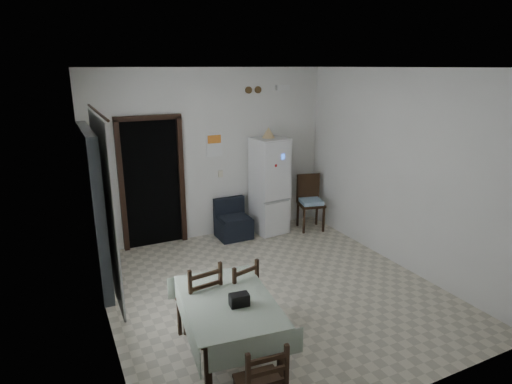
{
  "coord_description": "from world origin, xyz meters",
  "views": [
    {
      "loc": [
        -2.46,
        -4.58,
        2.92
      ],
      "look_at": [
        0.0,
        0.5,
        1.25
      ],
      "focal_mm": 30.0,
      "sensor_mm": 36.0,
      "label": 1
    }
  ],
  "objects_px": {
    "dining_chair_far_left": "(199,300)",
    "navy_seat": "(233,219)",
    "dining_chair_near_head": "(260,383)",
    "corner_chair": "(311,203)",
    "dining_table": "(229,329)",
    "fridge": "(270,186)",
    "dining_chair_far_right": "(237,294)"
  },
  "relations": [
    {
      "from": "dining_chair_far_right",
      "to": "dining_chair_near_head",
      "type": "height_order",
      "value": "dining_chair_far_right"
    },
    {
      "from": "dining_chair_near_head",
      "to": "corner_chair",
      "type": "bearing_deg",
      "value": -122.53
    },
    {
      "from": "dining_chair_far_left",
      "to": "navy_seat",
      "type": "bearing_deg",
      "value": -127.34
    },
    {
      "from": "navy_seat",
      "to": "corner_chair",
      "type": "relative_size",
      "value": 0.68
    },
    {
      "from": "fridge",
      "to": "dining_table",
      "type": "bearing_deg",
      "value": -129.71
    },
    {
      "from": "dining_table",
      "to": "dining_chair_near_head",
      "type": "xyz_separation_m",
      "value": [
        -0.1,
        -0.92,
        0.09
      ]
    },
    {
      "from": "fridge",
      "to": "dining_chair_far_left",
      "type": "xyz_separation_m",
      "value": [
        -2.18,
        -2.53,
        -0.39
      ]
    },
    {
      "from": "navy_seat",
      "to": "corner_chair",
      "type": "height_order",
      "value": "corner_chair"
    },
    {
      "from": "dining_chair_far_left",
      "to": "dining_chair_near_head",
      "type": "relative_size",
      "value": 1.1
    },
    {
      "from": "fridge",
      "to": "corner_chair",
      "type": "height_order",
      "value": "fridge"
    },
    {
      "from": "corner_chair",
      "to": "fridge",
      "type": "bearing_deg",
      "value": 175.85
    },
    {
      "from": "fridge",
      "to": "dining_chair_far_right",
      "type": "distance_m",
      "value": 3.09
    },
    {
      "from": "navy_seat",
      "to": "dining_chair_far_left",
      "type": "xyz_separation_m",
      "value": [
        -1.47,
        -2.53,
        0.13
      ]
    },
    {
      "from": "corner_chair",
      "to": "dining_table",
      "type": "xyz_separation_m",
      "value": [
        -2.76,
        -2.75,
        -0.16
      ]
    },
    {
      "from": "dining_chair_far_left",
      "to": "fridge",
      "type": "bearing_deg",
      "value": -137.89
    },
    {
      "from": "dining_table",
      "to": "dining_chair_far_right",
      "type": "distance_m",
      "value": 0.56
    },
    {
      "from": "corner_chair",
      "to": "dining_chair_far_left",
      "type": "distance_m",
      "value": 3.7
    },
    {
      "from": "corner_chair",
      "to": "dining_chair_near_head",
      "type": "xyz_separation_m",
      "value": [
        -2.86,
        -3.66,
        -0.07
      ]
    },
    {
      "from": "navy_seat",
      "to": "dining_chair_near_head",
      "type": "bearing_deg",
      "value": -110.02
    },
    {
      "from": "dining_chair_far_left",
      "to": "corner_chair",
      "type": "bearing_deg",
      "value": -149.03
    },
    {
      "from": "corner_chair",
      "to": "dining_chair_far_left",
      "type": "relative_size",
      "value": 1.06
    },
    {
      "from": "corner_chair",
      "to": "dining_table",
      "type": "bearing_deg",
      "value": -121.07
    },
    {
      "from": "fridge",
      "to": "navy_seat",
      "type": "height_order",
      "value": "fridge"
    },
    {
      "from": "dining_chair_far_left",
      "to": "dining_chair_near_head",
      "type": "height_order",
      "value": "dining_chair_far_left"
    },
    {
      "from": "corner_chair",
      "to": "dining_table",
      "type": "distance_m",
      "value": 3.9
    },
    {
      "from": "fridge",
      "to": "dining_chair_far_left",
      "type": "bearing_deg",
      "value": -136.36
    },
    {
      "from": "corner_chair",
      "to": "dining_chair_far_right",
      "type": "bearing_deg",
      "value": -123.18
    },
    {
      "from": "dining_table",
      "to": "dining_chair_far_right",
      "type": "xyz_separation_m",
      "value": [
        0.3,
        0.47,
        0.09
      ]
    },
    {
      "from": "dining_chair_far_right",
      "to": "dining_chair_near_head",
      "type": "distance_m",
      "value": 1.44
    },
    {
      "from": "corner_chair",
      "to": "dining_chair_far_left",
      "type": "xyz_separation_m",
      "value": [
        -2.91,
        -2.28,
        -0.03
      ]
    },
    {
      "from": "dining_chair_far_left",
      "to": "dining_chair_near_head",
      "type": "distance_m",
      "value": 1.38
    },
    {
      "from": "navy_seat",
      "to": "corner_chair",
      "type": "bearing_deg",
      "value": -9.59
    }
  ]
}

